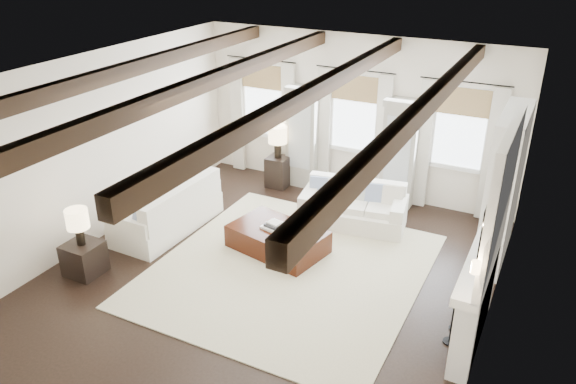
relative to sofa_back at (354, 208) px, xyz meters
The scene contains 15 objects.
ground 2.43m from the sofa_back, 103.73° to the right, with size 7.50×7.50×0.00m, color black.
room_shell 2.13m from the sofa_back, 83.04° to the right, with size 6.54×7.54×3.22m.
area_rug 1.98m from the sofa_back, 100.43° to the right, with size 4.06×4.36×0.02m, color beige.
sofa_back is the anchor object (origin of this frame).
sofa_left 3.34m from the sofa_back, 149.41° to the right, with size 1.01×2.15×0.91m.
ottoman 1.68m from the sofa_back, 118.68° to the right, with size 1.56×0.98×0.41m, color black.
tray 1.66m from the sofa_back, 118.87° to the right, with size 0.50×0.38×0.04m, color white.
book_lower 1.73m from the sofa_back, 120.54° to the right, with size 0.26×0.20×0.04m, color #262628.
book_upper 1.71m from the sofa_back, 120.99° to the right, with size 0.22×0.17×0.03m, color beige.
side_table_front 4.71m from the sofa_back, 132.74° to the right, with size 0.53×0.53×0.53m, color black.
lamp_front 4.75m from the sofa_back, 132.74° to the right, with size 0.35×0.35×0.60m.
side_table_back 2.20m from the sofa_back, 156.89° to the left, with size 0.44×0.44×0.65m, color black.
lamp_back 2.34m from the sofa_back, 156.89° to the left, with size 0.39×0.39×0.67m.
candlestick_near 3.43m from the sofa_back, 47.24° to the right, with size 0.18×0.18×0.88m.
candlestick_far 3.22m from the sofa_back, 43.62° to the right, with size 0.15×0.15×0.76m.
Camera 1 is at (3.65, -6.39, 4.98)m, focal length 35.00 mm.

